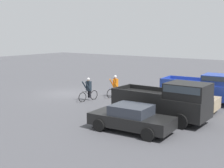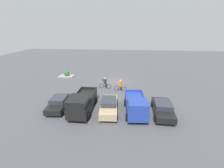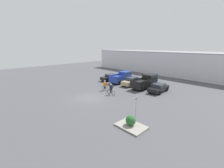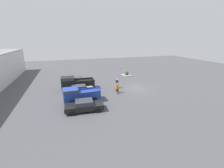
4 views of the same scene
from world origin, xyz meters
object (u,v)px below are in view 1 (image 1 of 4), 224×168
pickup_truck_0 (202,88)px  cyclist_0 (88,89)px  sedan_2 (131,118)px  cyclist_1 (115,86)px  sedan_0 (210,87)px  pickup_truck_1 (167,101)px  sedan_1 (182,99)px

pickup_truck_0 → cyclist_0: (4.13, -6.89, -0.25)m
pickup_truck_0 → sedan_2: size_ratio=1.15×
pickup_truck_0 → cyclist_1: 6.40m
sedan_0 → pickup_truck_0: 2.82m
pickup_truck_0 → cyclist_0: size_ratio=2.69×
pickup_truck_0 → pickup_truck_1: size_ratio=0.92×
sedan_0 → pickup_truck_1: bearing=2.7°
pickup_truck_0 → cyclist_0: bearing=-59.0°
cyclist_0 → cyclist_1: cyclist_0 is taller
sedan_2 → cyclist_0: cyclist_0 is taller
pickup_truck_0 → cyclist_1: pickup_truck_0 is taller
sedan_1 → cyclist_0: 6.77m
sedan_1 → cyclist_1: size_ratio=2.53×
cyclist_1 → pickup_truck_0: bearing=106.9°
pickup_truck_1 → sedan_2: bearing=-11.9°
sedan_1 → pickup_truck_1: size_ratio=0.85×
cyclist_1 → sedan_1: bearing=80.7°
sedan_0 → cyclist_0: bearing=-43.7°
cyclist_1 → sedan_0: bearing=128.5°
pickup_truck_0 → pickup_truck_1: bearing=1.0°
sedan_2 → pickup_truck_1: bearing=168.1°
sedan_1 → cyclist_1: (-0.96, -5.87, 0.09)m
pickup_truck_0 → sedan_2: pickup_truck_0 is taller
pickup_truck_0 → sedan_1: bearing=-5.0°
sedan_2 → cyclist_1: bearing=-139.4°
sedan_0 → pickup_truck_0: (2.78, 0.29, 0.39)m
sedan_0 → sedan_2: size_ratio=1.07×
pickup_truck_0 → cyclist_1: bearing=-73.1°
sedan_0 → pickup_truck_1: (8.40, 0.39, 0.46)m
cyclist_1 → cyclist_0: bearing=-18.8°
sedan_1 → pickup_truck_0: bearing=175.0°
sedan_0 → cyclist_0: (6.91, -6.60, 0.14)m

